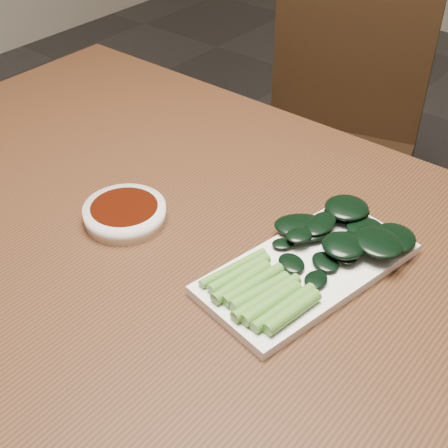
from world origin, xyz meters
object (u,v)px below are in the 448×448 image
sauce_bowl (125,213)px  gai_lan (320,249)px  table (218,285)px  chair_far (332,136)px  serving_plate (308,269)px

sauce_bowl → gai_lan: 0.29m
table → sauce_bowl: sauce_bowl is taller
chair_far → serving_plate: (0.39, -0.75, 0.27)m
gai_lan → serving_plate: bearing=-92.8°
chair_far → serving_plate: bearing=-79.3°
sauce_bowl → serving_plate: bearing=15.1°
table → gai_lan: (0.13, 0.06, 0.10)m
table → chair_far: size_ratio=1.57×
serving_plate → sauce_bowl: bearing=-164.9°
table → gai_lan: gai_lan is taller
table → gai_lan: 0.17m
serving_plate → gai_lan: bearing=87.2°
chair_far → serving_plate: 0.89m
chair_far → gai_lan: chair_far is taller
table → chair_far: (-0.26, 0.79, -0.19)m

